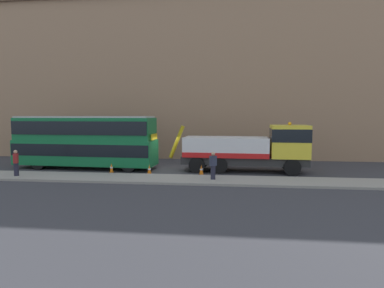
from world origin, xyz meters
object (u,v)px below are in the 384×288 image
Objects in this scene: pedestrian_onlooker at (16,163)px; traffic_cone_near_truck at (201,170)px; double_decker_bus at (85,140)px; traffic_cone_midway at (149,170)px; traffic_cone_near_bus at (112,168)px; recovery_tow_truck at (250,148)px; pedestrian_bystander at (213,166)px.

traffic_cone_near_truck is at bearing -12.46° from pedestrian_onlooker.
double_decker_bus is 5.24m from pedestrian_onlooker.
traffic_cone_midway is 3.62m from traffic_cone_near_truck.
traffic_cone_near_truck is (9.17, -1.74, -1.89)m from double_decker_bus.
traffic_cone_near_bus is 1.00× the size of traffic_cone_midway.
recovery_tow_truck is 5.96× the size of pedestrian_onlooker.
pedestrian_bystander is 2.38× the size of traffic_cone_near_bus.
double_decker_bus is at bearing 169.27° from traffic_cone_near_truck.
pedestrian_bystander reaches higher than traffic_cone_near_truck.
recovery_tow_truck is at bearing 9.38° from traffic_cone_near_bus.
pedestrian_onlooker is 6.14m from traffic_cone_near_bus.
traffic_cone_midway is at bearing -7.52° from traffic_cone_near_bus.
double_decker_bus reaches higher than traffic_cone_near_truck.
traffic_cone_near_bus is 6.48m from traffic_cone_near_truck.
traffic_cone_near_truck is at bearing -0.67° from traffic_cone_near_bus.
pedestrian_onlooker is 2.38× the size of traffic_cone_near_truck.
traffic_cone_midway is (-4.52, 1.85, -0.64)m from pedestrian_bystander.
traffic_cone_near_bus is at bearing -167.81° from recovery_tow_truck.
pedestrian_bystander is at bearing -22.65° from pedestrian_onlooker.
traffic_cone_near_truck is at bearing -19.04° from pedestrian_bystander.
traffic_cone_near_truck is (-0.92, 2.15, -0.64)m from pedestrian_bystander.
pedestrian_bystander is 4.93m from traffic_cone_midway.
traffic_cone_near_truck is at bearing 4.81° from traffic_cone_midway.
traffic_cone_near_bus and traffic_cone_midway have the same top height.
traffic_cone_midway is at bearing -9.64° from pedestrian_onlooker.
recovery_tow_truck reaches higher than traffic_cone_midway.
pedestrian_onlooker is 8.72m from traffic_cone_midway.
double_decker_bus is at bearing 26.73° from pedestrian_bystander.
traffic_cone_midway is (8.43, 2.17, -0.64)m from pedestrian_onlooker.
recovery_tow_truck is 4.68m from pedestrian_bystander.
recovery_tow_truck is 12.62m from double_decker_bus.
traffic_cone_near_truck is (-3.44, -1.71, -1.42)m from recovery_tow_truck.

